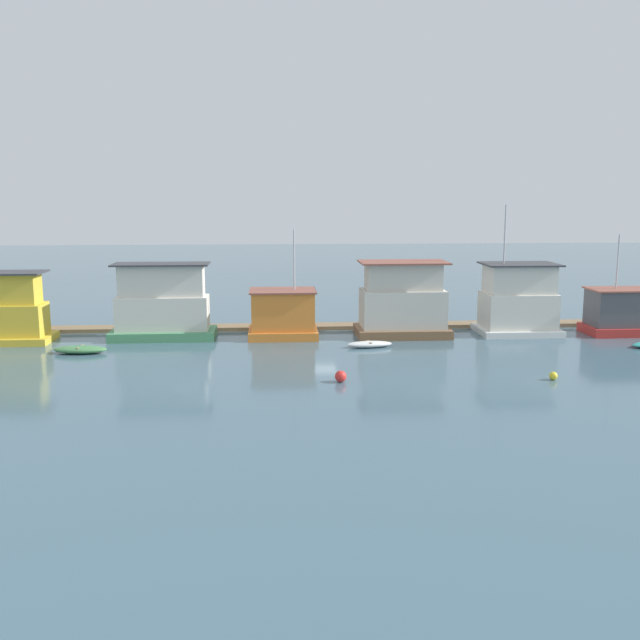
% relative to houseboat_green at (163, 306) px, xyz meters
% --- Properties ---
extents(ground_plane, '(200.00, 200.00, 0.00)m').
position_rel_houseboat_green_xyz_m(ground_plane, '(11.31, -0.04, -2.37)').
color(ground_plane, '#426070').
extents(dock_walkway, '(59.60, 1.86, 0.30)m').
position_rel_houseboat_green_xyz_m(dock_walkway, '(11.31, 3.20, -2.22)').
color(dock_walkway, '#846B4C').
rests_on(dock_walkway, ground_plane).
extents(houseboat_green, '(7.49, 3.38, 5.46)m').
position_rel_houseboat_green_xyz_m(houseboat_green, '(0.00, 0.00, 0.00)').
color(houseboat_green, '#4C9360').
rests_on(houseboat_green, ground_plane).
extents(houseboat_orange, '(5.01, 3.79, 7.81)m').
position_rel_houseboat_green_xyz_m(houseboat_orange, '(8.66, -0.15, -0.68)').
color(houseboat_orange, orange).
rests_on(houseboat_orange, ground_plane).
extents(houseboat_brown, '(6.80, 4.08, 5.50)m').
position_rel_houseboat_green_xyz_m(houseboat_brown, '(17.45, -0.13, 0.09)').
color(houseboat_brown, brown).
rests_on(houseboat_brown, ground_plane).
extents(houseboat_white, '(5.91, 4.18, 9.56)m').
position_rel_houseboat_green_xyz_m(houseboat_white, '(26.22, 0.08, 0.08)').
color(houseboat_white, white).
rests_on(houseboat_white, ground_plane).
extents(houseboat_red, '(6.64, 3.41, 7.42)m').
position_rel_houseboat_green_xyz_m(houseboat_red, '(34.62, -0.56, -0.73)').
color(houseboat_red, red).
rests_on(houseboat_red, ground_plane).
extents(dinghy_green, '(3.59, 1.63, 0.50)m').
position_rel_houseboat_green_xyz_m(dinghy_green, '(-4.75, -4.62, -2.12)').
color(dinghy_green, '#47844C').
rests_on(dinghy_green, ground_plane).
extents(dinghy_white, '(3.21, 1.35, 0.43)m').
position_rel_houseboat_green_xyz_m(dinghy_white, '(14.49, -4.08, -2.16)').
color(dinghy_white, white).
rests_on(dinghy_white, ground_plane).
extents(mooring_post_centre, '(0.22, 0.22, 1.27)m').
position_rel_houseboat_green_xyz_m(mooring_post_centre, '(-11.91, 2.02, -1.74)').
color(mooring_post_centre, '#846B4C').
rests_on(mooring_post_centre, ground_plane).
extents(buoy_red, '(0.66, 0.66, 0.66)m').
position_rel_houseboat_green_xyz_m(buoy_red, '(11.65, -13.10, -2.04)').
color(buoy_red, red).
rests_on(buoy_red, ground_plane).
extents(buoy_yellow, '(0.47, 0.47, 0.47)m').
position_rel_houseboat_green_xyz_m(buoy_yellow, '(23.64, -13.43, -2.14)').
color(buoy_yellow, yellow).
rests_on(buoy_yellow, ground_plane).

